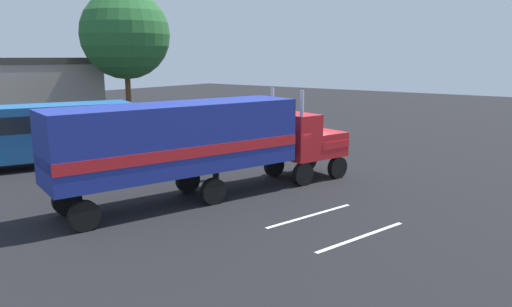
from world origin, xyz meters
name	(u,v)px	position (x,y,z in m)	size (l,w,h in m)	color
ground_plane	(297,178)	(0.00, 0.00, 0.00)	(120.00, 120.00, 0.00)	black
lane_stripe_near	(310,216)	(-4.70, -3.50, 0.01)	(4.40, 0.16, 0.01)	silver
lane_stripe_mid	(362,237)	(-5.56, -6.01, 0.01)	(4.40, 0.16, 0.01)	silver
semi_truck	(201,140)	(-5.35, 1.51, 2.52)	(14.24, 6.67, 4.50)	red
person_bystander	(216,162)	(-2.76, 3.01, 0.89)	(0.45, 0.47, 1.63)	black
parked_bus	(28,130)	(-6.78, 12.99, 2.07)	(11.11, 6.70, 3.40)	#1E5999
tree_left	(125,35)	(5.62, 19.89, 7.71)	(7.15, 7.15, 11.30)	brown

